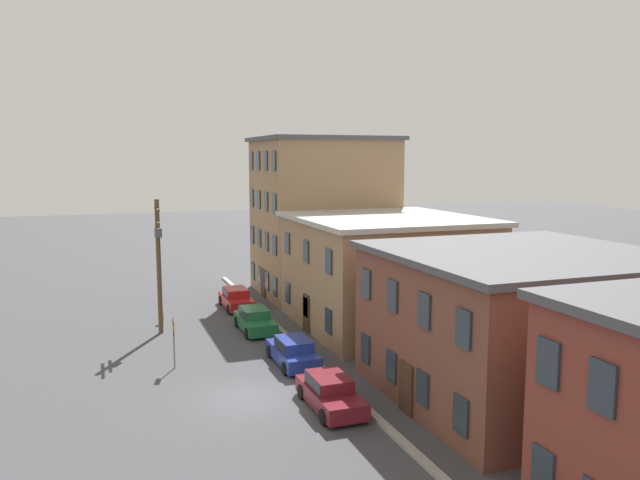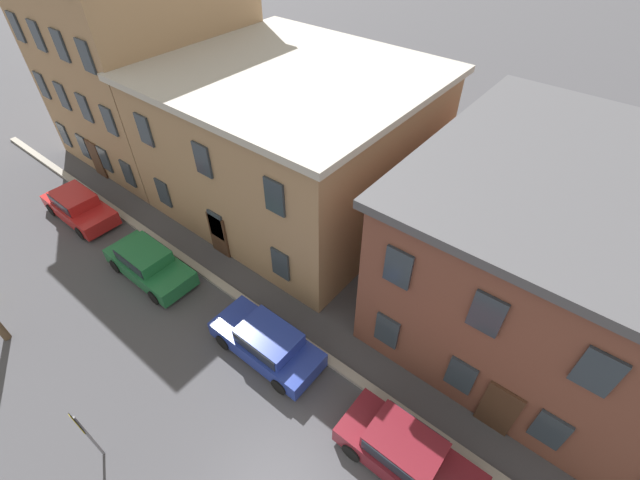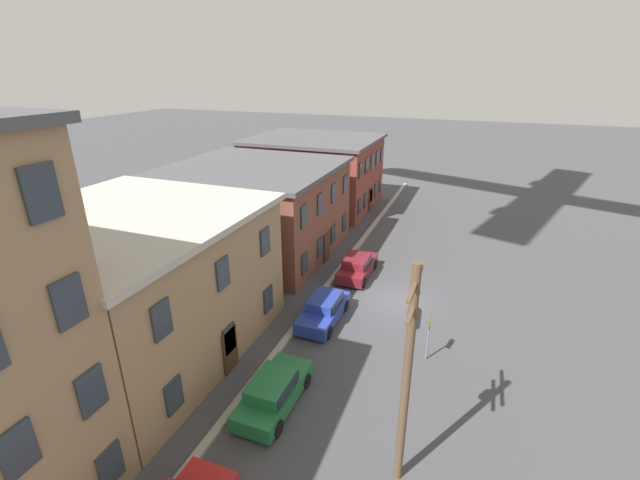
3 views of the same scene
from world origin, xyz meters
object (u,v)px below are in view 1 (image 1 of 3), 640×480
Objects in this scene: car_red at (236,298)px; caution_sign at (173,335)px; car_green at (255,319)px; car_maroon at (330,391)px; utility_pole at (159,259)px; car_blue at (293,351)px; fire_hydrant at (162,316)px.

caution_sign reaches higher than car_red.
car_green is 12.94m from car_maroon.
car_red is at bearing 129.76° from utility_pole.
utility_pole reaches higher than car_blue.
car_green is at bearing -177.32° from car_blue.
car_red is 1.00× the size of car_green.
fire_hydrant is at bearing 173.32° from utility_pole.
caution_sign is 0.32× the size of utility_pole.
car_maroon is (12.94, 0.11, 0.00)m from car_green.
fire_hydrant is at bearing 178.18° from caution_sign.
car_maroon is at bearing 18.05° from fire_hydrant.
caution_sign is at bearing -1.82° from fire_hydrant.
utility_pole is at bearing -50.24° from car_red.
car_maroon is at bearing 21.57° from utility_pole.
caution_sign reaches higher than car_maroon.
car_red is 6.06m from fire_hydrant.
car_blue is at bearing 177.96° from car_maroon.
car_red is 19.21m from car_maroon.
car_blue is at bearing 0.64° from car_red.
utility_pole is (-6.89, 0.03, 2.88)m from caution_sign.
utility_pole is (-1.47, -5.59, 3.91)m from car_green.
car_blue is at bearing 2.68° from car_green.
utility_pole reaches higher than car_maroon.
car_red is 1.65× the size of caution_sign.
caution_sign is 2.77× the size of fire_hydrant.
car_red is 8.46m from utility_pole.
caution_sign is (11.68, -5.79, 1.03)m from car_red.
car_maroon reaches higher than fire_hydrant.
car_green is 1.00× the size of car_maroon.
car_green is 1.65× the size of caution_sign.
car_red is at bearing 114.75° from fire_hydrant.
caution_sign reaches higher than car_blue.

